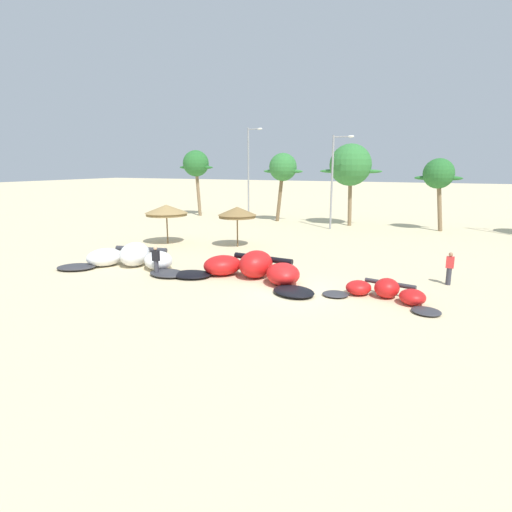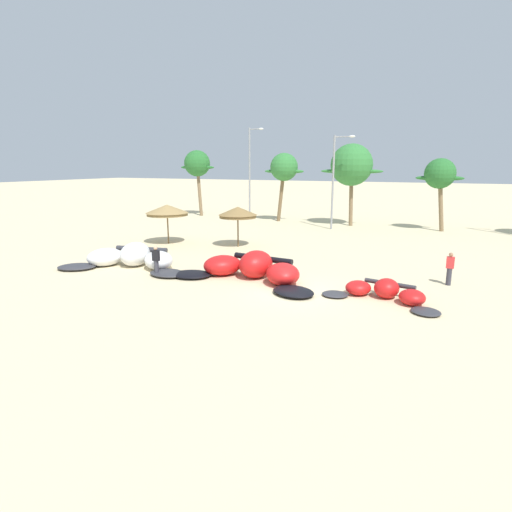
{
  "view_description": "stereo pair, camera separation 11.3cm",
  "coord_description": "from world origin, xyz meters",
  "px_view_note": "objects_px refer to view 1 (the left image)",
  "views": [
    {
      "loc": [
        6.04,
        -17.56,
        5.74
      ],
      "look_at": [
        -2.8,
        2.0,
        1.0
      ],
      "focal_mm": 29.04,
      "sensor_mm": 36.0,
      "label": 1
    },
    {
      "loc": [
        6.14,
        -17.51,
        5.74
      ],
      "look_at": [
        -2.8,
        2.0,
        1.0
      ],
      "focal_mm": 29.04,
      "sensor_mm": 36.0,
      "label": 2
    }
  ],
  "objects_px": {
    "kite_left": "(252,269)",
    "palm_leftmost": "(196,164)",
    "beach_umbrella_near_van": "(166,210)",
    "palm_left_of_gap": "(350,165)",
    "kite_far_left": "(131,258)",
    "person_near_kites": "(156,261)",
    "beach_umbrella_middle": "(237,212)",
    "lamppost_west_center": "(334,177)",
    "palm_center_left": "(439,175)",
    "lamppost_west": "(250,169)",
    "palm_left": "(283,168)",
    "person_by_umbrellas": "(449,268)",
    "kite_left_of_center": "(385,292)"
  },
  "relations": [
    {
      "from": "kite_left",
      "to": "palm_leftmost",
      "type": "bearing_deg",
      "value": 127.82
    },
    {
      "from": "beach_umbrella_near_van",
      "to": "palm_left_of_gap",
      "type": "height_order",
      "value": "palm_left_of_gap"
    },
    {
      "from": "kite_far_left",
      "to": "person_near_kites",
      "type": "height_order",
      "value": "person_near_kites"
    },
    {
      "from": "beach_umbrella_middle",
      "to": "lamppost_west_center",
      "type": "height_order",
      "value": "lamppost_west_center"
    },
    {
      "from": "palm_left_of_gap",
      "to": "palm_center_left",
      "type": "distance_m",
      "value": 7.72
    },
    {
      "from": "beach_umbrella_near_van",
      "to": "lamppost_west",
      "type": "distance_m",
      "value": 16.33
    },
    {
      "from": "beach_umbrella_near_van",
      "to": "palm_left",
      "type": "bearing_deg",
      "value": 77.72
    },
    {
      "from": "kite_far_left",
      "to": "person_by_umbrellas",
      "type": "distance_m",
      "value": 16.88
    },
    {
      "from": "kite_left",
      "to": "beach_umbrella_near_van",
      "type": "height_order",
      "value": "beach_umbrella_near_van"
    },
    {
      "from": "kite_left_of_center",
      "to": "palm_left_of_gap",
      "type": "distance_m",
      "value": 23.39
    },
    {
      "from": "beach_umbrella_middle",
      "to": "person_near_kites",
      "type": "bearing_deg",
      "value": -91.13
    },
    {
      "from": "lamppost_west",
      "to": "beach_umbrella_middle",
      "type": "bearing_deg",
      "value": -67.9
    },
    {
      "from": "kite_left_of_center",
      "to": "palm_left_of_gap",
      "type": "bearing_deg",
      "value": 106.04
    },
    {
      "from": "kite_left_of_center",
      "to": "lamppost_west_center",
      "type": "distance_m",
      "value": 20.62
    },
    {
      "from": "person_by_umbrellas",
      "to": "palm_left_of_gap",
      "type": "height_order",
      "value": "palm_left_of_gap"
    },
    {
      "from": "person_by_umbrellas",
      "to": "lamppost_west_center",
      "type": "height_order",
      "value": "lamppost_west_center"
    },
    {
      "from": "person_by_umbrellas",
      "to": "palm_left",
      "type": "relative_size",
      "value": 0.23
    },
    {
      "from": "kite_far_left",
      "to": "person_near_kites",
      "type": "relative_size",
      "value": 4.9
    },
    {
      "from": "kite_left",
      "to": "palm_left_of_gap",
      "type": "relative_size",
      "value": 1.08
    },
    {
      "from": "beach_umbrella_near_van",
      "to": "palm_leftmost",
      "type": "xyz_separation_m",
      "value": [
        -7.46,
        15.95,
        3.3
      ]
    },
    {
      "from": "palm_leftmost",
      "to": "palm_center_left",
      "type": "xyz_separation_m",
      "value": [
        25.32,
        -1.01,
        -0.89
      ]
    },
    {
      "from": "person_by_umbrellas",
      "to": "palm_left",
      "type": "bearing_deg",
      "value": 130.33
    },
    {
      "from": "kite_left_of_center",
      "to": "lamppost_west",
      "type": "relative_size",
      "value": 0.55
    },
    {
      "from": "person_near_kites",
      "to": "lamppost_west_center",
      "type": "xyz_separation_m",
      "value": [
        4.31,
        19.94,
        3.85
      ]
    },
    {
      "from": "kite_left_of_center",
      "to": "lamppost_west",
      "type": "xyz_separation_m",
      "value": [
        -17.28,
        22.92,
        4.97
      ]
    },
    {
      "from": "person_near_kites",
      "to": "person_by_umbrellas",
      "type": "bearing_deg",
      "value": 18.49
    },
    {
      "from": "person_near_kites",
      "to": "palm_center_left",
      "type": "relative_size",
      "value": 0.26
    },
    {
      "from": "kite_left",
      "to": "palm_center_left",
      "type": "bearing_deg",
      "value": 69.34
    },
    {
      "from": "kite_left",
      "to": "palm_left_of_gap",
      "type": "xyz_separation_m",
      "value": [
        0.34,
        21.35,
        5.15
      ]
    },
    {
      "from": "kite_left_of_center",
      "to": "palm_left",
      "type": "relative_size",
      "value": 0.76
    },
    {
      "from": "kite_far_left",
      "to": "palm_leftmost",
      "type": "relative_size",
      "value": 1.08
    },
    {
      "from": "kite_far_left",
      "to": "lamppost_west",
      "type": "xyz_separation_m",
      "value": [
        -3.34,
        22.96,
        4.78
      ]
    },
    {
      "from": "palm_left_of_gap",
      "to": "palm_center_left",
      "type": "height_order",
      "value": "palm_left_of_gap"
    },
    {
      "from": "kite_left",
      "to": "palm_leftmost",
      "type": "height_order",
      "value": "palm_leftmost"
    },
    {
      "from": "person_near_kites",
      "to": "kite_left_of_center",
      "type": "bearing_deg",
      "value": 5.35
    },
    {
      "from": "beach_umbrella_middle",
      "to": "kite_far_left",
      "type": "bearing_deg",
      "value": -108.85
    },
    {
      "from": "kite_far_left",
      "to": "palm_center_left",
      "type": "xyz_separation_m",
      "value": [
        15.33,
        21.84,
        4.38
      ]
    },
    {
      "from": "lamppost_west_center",
      "to": "palm_center_left",
      "type": "bearing_deg",
      "value": 19.07
    },
    {
      "from": "person_by_umbrellas",
      "to": "lamppost_west_center",
      "type": "xyz_separation_m",
      "value": [
        -9.62,
        15.28,
        3.85
      ]
    },
    {
      "from": "kite_far_left",
      "to": "palm_left_of_gap",
      "type": "relative_size",
      "value": 1.03
    },
    {
      "from": "kite_far_left",
      "to": "palm_left",
      "type": "xyz_separation_m",
      "value": [
        0.79,
        22.11,
        4.89
      ]
    },
    {
      "from": "person_by_umbrellas",
      "to": "palm_center_left",
      "type": "distance_m",
      "value": 18.7
    },
    {
      "from": "person_near_kites",
      "to": "palm_left",
      "type": "relative_size",
      "value": 0.23
    },
    {
      "from": "palm_center_left",
      "to": "lamppost_west_center",
      "type": "bearing_deg",
      "value": -160.93
    },
    {
      "from": "kite_left",
      "to": "lamppost_west",
      "type": "bearing_deg",
      "value": 115.43
    },
    {
      "from": "lamppost_west",
      "to": "lamppost_west_center",
      "type": "bearing_deg",
      "value": -21.65
    },
    {
      "from": "kite_far_left",
      "to": "beach_umbrella_near_van",
      "type": "relative_size",
      "value": 2.54
    },
    {
      "from": "lamppost_west",
      "to": "kite_left",
      "type": "bearing_deg",
      "value": -64.57
    },
    {
      "from": "beach_umbrella_middle",
      "to": "lamppost_west",
      "type": "relative_size",
      "value": 0.3
    },
    {
      "from": "beach_umbrella_near_van",
      "to": "person_by_umbrellas",
      "type": "relative_size",
      "value": 1.93
    }
  ]
}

